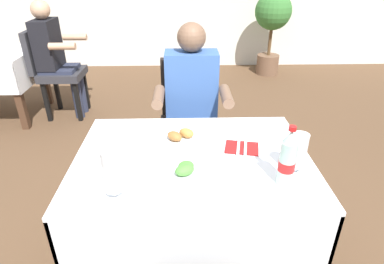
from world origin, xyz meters
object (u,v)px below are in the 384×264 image
(beer_glass_middle, at_px, (298,153))
(potted_plant_corner, at_px, (272,22))
(background_chair_right, at_px, (53,68))
(background_patron, at_px, (55,54))
(main_dining_table, at_px, (193,183))
(cola_bottle_primary, at_px, (287,160))
(seated_diner_far, at_px, (192,105))
(plate_near_camera, at_px, (185,170))
(plate_far_diner, at_px, (179,137))
(chair_far_diner_seat, at_px, (189,118))
(napkin_cutlery_set, at_px, (242,148))
(beer_glass_left, at_px, (112,174))

(beer_glass_middle, distance_m, potted_plant_corner, 3.85)
(background_chair_right, bearing_deg, background_patron, -0.00)
(main_dining_table, distance_m, background_patron, 2.57)
(main_dining_table, xyz_separation_m, cola_bottle_primary, (0.39, -0.24, 0.29))
(beer_glass_middle, bearing_deg, background_patron, 129.51)
(main_dining_table, bearing_deg, seated_diner_far, 88.78)
(seated_diner_far, xyz_separation_m, plate_near_camera, (-0.05, -0.86, 0.05))
(plate_far_diner, bearing_deg, plate_near_camera, -84.42)
(plate_near_camera, height_order, cola_bottle_primary, cola_bottle_primary)
(chair_far_diner_seat, bearing_deg, napkin_cutlery_set, -71.35)
(seated_diner_far, height_order, potted_plant_corner, seated_diner_far)
(main_dining_table, distance_m, napkin_cutlery_set, 0.32)
(seated_diner_far, xyz_separation_m, napkin_cutlery_set, (0.24, -0.65, 0.04))
(plate_far_diner, xyz_separation_m, cola_bottle_primary, (0.46, -0.40, 0.10))
(chair_far_diner_seat, xyz_separation_m, background_patron, (-1.42, 1.31, 0.16))
(cola_bottle_primary, distance_m, background_patron, 2.99)
(beer_glass_middle, bearing_deg, plate_far_diner, 149.78)
(cola_bottle_primary, relative_size, background_chair_right, 0.29)
(main_dining_table, xyz_separation_m, potted_plant_corner, (1.29, 3.61, 0.22))
(cola_bottle_primary, xyz_separation_m, background_chair_right, (-1.86, 2.37, -0.31))
(cola_bottle_primary, bearing_deg, plate_far_diner, 139.22)
(main_dining_table, height_order, seated_diner_far, seated_diner_far)
(plate_far_diner, bearing_deg, cola_bottle_primary, -40.78)
(background_chair_right, height_order, background_patron, background_patron)
(beer_glass_left, relative_size, background_chair_right, 0.23)
(potted_plant_corner, bearing_deg, main_dining_table, -109.66)
(seated_diner_far, relative_size, plate_near_camera, 5.56)
(beer_glass_middle, bearing_deg, plate_near_camera, 179.44)
(beer_glass_left, bearing_deg, background_chair_right, 115.00)
(plate_near_camera, xyz_separation_m, plate_far_diner, (-0.03, 0.31, 0.00))
(seated_diner_far, bearing_deg, background_chair_right, 136.26)
(chair_far_diner_seat, xyz_separation_m, seated_diner_far, (0.02, -0.11, 0.16))
(background_chair_right, bearing_deg, seated_diner_far, -43.74)
(seated_diner_far, distance_m, napkin_cutlery_set, 0.70)
(beer_glass_left, relative_size, napkin_cutlery_set, 1.12)
(main_dining_table, relative_size, background_chair_right, 1.20)
(background_patron, bearing_deg, beer_glass_left, -65.95)
(main_dining_table, height_order, plate_far_diner, plate_far_diner)
(plate_far_diner, bearing_deg, background_patron, 124.37)
(seated_diner_far, bearing_deg, plate_far_diner, -98.39)
(plate_far_diner, bearing_deg, beer_glass_left, -119.37)
(main_dining_table, distance_m, potted_plant_corner, 3.84)
(chair_far_diner_seat, relative_size, plate_near_camera, 4.28)
(cola_bottle_primary, distance_m, napkin_cutlery_set, 0.35)
(main_dining_table, xyz_separation_m, beer_glass_left, (-0.33, -0.31, 0.28))
(seated_diner_far, relative_size, cola_bottle_primary, 4.49)
(plate_far_diner, relative_size, beer_glass_left, 1.10)
(cola_bottle_primary, height_order, background_patron, background_patron)
(plate_near_camera, relative_size, background_patron, 0.18)
(main_dining_table, xyz_separation_m, plate_near_camera, (-0.04, -0.15, 0.19))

